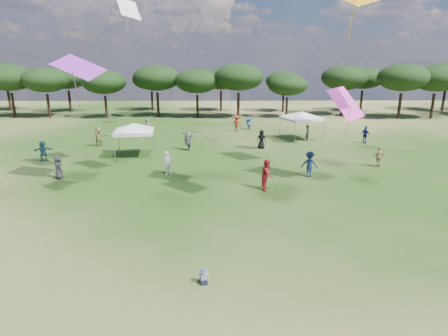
# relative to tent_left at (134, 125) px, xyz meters

# --- Properties ---
(ground) EXTENTS (140.00, 140.00, 0.00)m
(ground) POSITION_rel_tent_left_xyz_m (6.51, -21.26, -2.67)
(ground) COLOR #284615
(ground) RESTS_ON ground
(tree_line) EXTENTS (108.78, 17.63, 7.77)m
(tree_line) POSITION_rel_tent_left_xyz_m (8.90, 26.15, 2.76)
(tree_line) COLOR black
(tree_line) RESTS_ON ground
(tent_left) EXTENTS (6.22, 6.22, 3.09)m
(tent_left) POSITION_rel_tent_left_xyz_m (0.00, 0.00, 0.00)
(tent_left) COLOR gray
(tent_left) RESTS_ON ground
(tent_right) EXTENTS (6.48, 6.48, 3.15)m
(tent_right) POSITION_rel_tent_left_xyz_m (15.38, 7.09, 0.06)
(tent_right) COLOR gray
(tent_right) RESTS_ON ground
(toddler) EXTENTS (0.40, 0.43, 0.57)m
(toddler) POSITION_rel_tent_left_xyz_m (6.44, -18.90, -2.41)
(toddler) COLOR black
(toddler) RESTS_ON ground
(festival_crowd) EXTENTS (29.37, 23.28, 1.89)m
(festival_crowd) POSITION_rel_tent_left_xyz_m (5.73, 2.68, -1.79)
(festival_crowd) COLOR #2B2A2F
(festival_crowd) RESTS_ON ground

